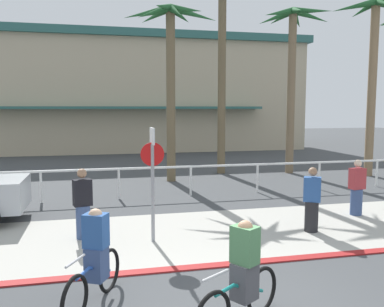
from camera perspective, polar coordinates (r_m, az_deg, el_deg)
The scene contains 15 objects.
ground_plane at distance 15.47m, azimuth -5.80°, elevation -4.86°, with size 80.00×80.00×0.00m, color #424447.
sidewalk_strip at distance 9.91m, azimuth -1.49°, elevation -11.18°, with size 44.00×4.00×0.02m, color #ADAAA0.
curb_paint at distance 8.07m, azimuth 1.45°, elevation -15.31°, with size 44.00×0.24×0.03m, color maroon.
building_backdrop at distance 31.97m, azimuth -9.42°, elevation 8.09°, with size 25.62×11.06×8.02m.
rail_fence at distance 13.86m, azimuth -5.06°, elevation -2.62°, with size 21.88×0.08×1.04m.
stop_sign_bike_lane at distance 9.11m, azimuth -5.47°, elevation -1.99°, with size 0.52×0.56×2.56m.
palm_tree_2 at distance 17.01m, azimuth -3.12°, elevation 14.74°, with size 3.79×3.17×7.05m.
palm_tree_3 at distance 19.19m, azimuth 4.15°, elevation 16.43°, with size 2.82×3.22×8.80m.
palm_tree_4 at distance 19.62m, azimuth 13.66°, elevation 13.72°, with size 3.57×3.21×7.44m.
palm_tree_5 at distance 19.86m, azimuth 23.63°, elevation 13.35°, with size 2.99×2.79×7.62m.
cyclist_teal_0 at distance 5.94m, azimuth 6.96°, elevation -16.46°, with size 1.56×1.05×1.50m.
cyclist_blue_1 at distance 6.66m, azimuth -13.22°, elevation -14.00°, with size 0.88×1.65×1.50m.
pedestrian_0 at distance 9.78m, azimuth -14.81°, elevation -7.14°, with size 0.45×0.39×1.63m.
pedestrian_1 at distance 10.39m, azimuth 16.19°, elevation -6.53°, with size 0.48×0.44×1.58m.
pedestrian_2 at distance 12.38m, azimuth 21.76°, elevation -4.71°, with size 0.43×0.36×1.57m.
Camera 1 is at (-1.88, -5.07, 2.99)m, focal length 38.69 mm.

